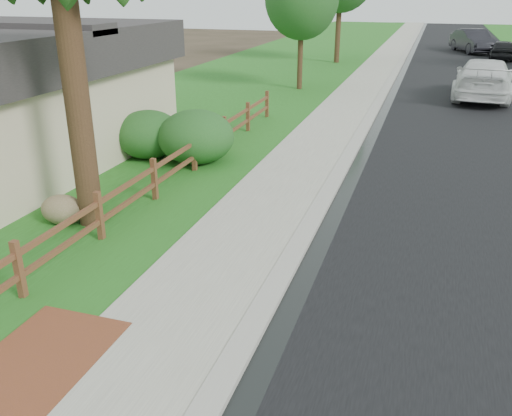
% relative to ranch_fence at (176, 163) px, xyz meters
% --- Properties ---
extents(ground, '(120.00, 120.00, 0.00)m').
position_rel_ranch_fence_xyz_m(ground, '(3.60, -6.40, -0.62)').
color(ground, '#342C1C').
extents(road, '(8.00, 90.00, 0.02)m').
position_rel_ranch_fence_xyz_m(road, '(8.20, 28.60, -0.61)').
color(road, black).
rests_on(road, ground).
extents(curb, '(0.40, 90.00, 0.12)m').
position_rel_ranch_fence_xyz_m(curb, '(4.00, 28.60, -0.56)').
color(curb, '#9A968C').
rests_on(curb, ground).
extents(wet_gutter, '(0.50, 90.00, 0.00)m').
position_rel_ranch_fence_xyz_m(wet_gutter, '(4.35, 28.60, -0.60)').
color(wet_gutter, black).
rests_on(wet_gutter, road).
extents(sidewalk, '(2.20, 90.00, 0.10)m').
position_rel_ranch_fence_xyz_m(sidewalk, '(2.70, 28.60, -0.57)').
color(sidewalk, gray).
rests_on(sidewalk, ground).
extents(grass_strip, '(1.60, 90.00, 0.06)m').
position_rel_ranch_fence_xyz_m(grass_strip, '(0.80, 28.60, -0.59)').
color(grass_strip, '#225718').
rests_on(grass_strip, ground).
extents(lawn_near, '(9.00, 90.00, 0.04)m').
position_rel_ranch_fence_xyz_m(lawn_near, '(-4.40, 28.60, -0.60)').
color(lawn_near, '#225718').
rests_on(lawn_near, ground).
extents(brick_patch, '(1.60, 2.40, 0.11)m').
position_rel_ranch_fence_xyz_m(brick_patch, '(1.40, -7.40, -0.56)').
color(brick_patch, brown).
rests_on(brick_patch, ground).
extents(ranch_fence, '(0.12, 16.92, 1.10)m').
position_rel_ranch_fence_xyz_m(ranch_fence, '(0.00, 0.00, 0.00)').
color(ranch_fence, '#552B1C').
rests_on(ranch_fence, ground).
extents(white_suv, '(3.08, 6.48, 1.83)m').
position_rel_ranch_fence_xyz_m(white_suv, '(8.51, 15.45, 0.32)').
color(white_suv, silver).
rests_on(white_suv, road).
extents(dark_car_mid, '(2.05, 4.27, 1.41)m').
position_rel_ranch_fence_xyz_m(dark_car_mid, '(10.80, 31.52, 0.11)').
color(dark_car_mid, black).
rests_on(dark_car_mid, road).
extents(dark_car_far, '(3.59, 5.74, 1.79)m').
position_rel_ranch_fence_xyz_m(dark_car_far, '(8.95, 35.80, 0.30)').
color(dark_car_far, black).
rests_on(dark_car_far, road).
extents(boulder, '(1.02, 0.77, 0.67)m').
position_rel_ranch_fence_xyz_m(boulder, '(-1.31, -3.07, -0.28)').
color(boulder, brown).
rests_on(boulder, ground).
extents(shrub_b, '(2.86, 2.86, 1.60)m').
position_rel_ranch_fence_xyz_m(shrub_b, '(-0.30, 2.04, 0.18)').
color(shrub_b, '#1C4E1D').
rests_on(shrub_b, ground).
extents(shrub_c, '(2.62, 2.62, 1.47)m').
position_rel_ranch_fence_xyz_m(shrub_c, '(-1.91, 2.08, 0.12)').
color(shrub_c, '#1C4E1D').
rests_on(shrub_c, ground).
extents(shrub_d, '(2.08, 2.08, 1.31)m').
position_rel_ranch_fence_xyz_m(shrub_d, '(-2.90, 2.67, 0.04)').
color(shrub_d, '#1C4E1D').
rests_on(shrub_d, ground).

